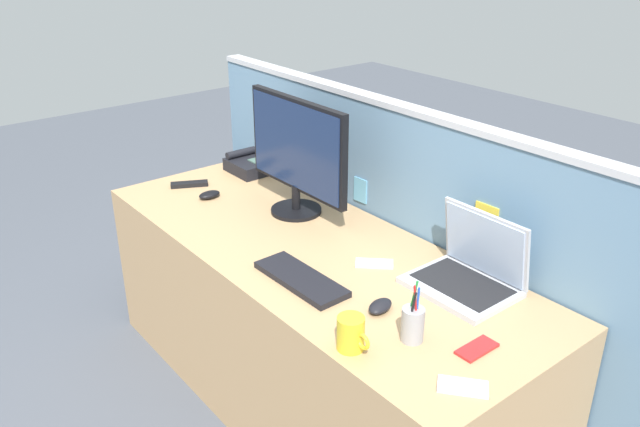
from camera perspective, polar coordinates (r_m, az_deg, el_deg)
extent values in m
plane|color=#4C515B|center=(2.89, -0.80, -15.73)|extent=(10.00, 10.00, 0.00)
cube|color=tan|center=(2.67, -0.85, -9.77)|extent=(2.00, 0.75, 0.73)
cube|color=#6084A3|center=(2.79, 5.90, -2.71)|extent=(2.36, 0.06, 1.19)
cube|color=#B7BAC1|center=(2.57, 6.49, 9.46)|extent=(2.36, 0.07, 0.02)
cube|color=yellow|center=(2.33, 14.34, -0.43)|extent=(0.10, 0.01, 0.10)
cube|color=#66ADD1|center=(2.77, 3.55, 2.05)|extent=(0.08, 0.01, 0.11)
cylinder|color=black|center=(2.76, -2.10, 0.30)|extent=(0.21, 0.21, 0.02)
cylinder|color=black|center=(2.74, -2.11, 1.43)|extent=(0.04, 0.04, 0.10)
cube|color=black|center=(2.66, -1.98, 6.01)|extent=(0.59, 0.03, 0.39)
cube|color=#19284C|center=(2.65, -2.26, 5.94)|extent=(0.56, 0.01, 0.36)
cube|color=#B2B5BC|center=(2.24, 12.15, -6.33)|extent=(0.34, 0.27, 0.02)
cube|color=black|center=(2.25, 12.34, -6.00)|extent=(0.30, 0.20, 0.00)
cube|color=#B2B5BC|center=(2.26, 14.30, -2.55)|extent=(0.34, 0.05, 0.24)
cube|color=#9EB2D1|center=(2.26, 14.16, -2.65)|extent=(0.32, 0.04, 0.22)
cube|color=black|center=(3.21, -6.16, 4.15)|extent=(0.22, 0.18, 0.06)
cube|color=#4C6B5B|center=(3.18, -5.59, 4.65)|extent=(0.07, 0.06, 0.01)
cylinder|color=black|center=(3.25, -6.93, 5.30)|extent=(0.04, 0.16, 0.04)
cube|color=black|center=(2.24, -1.68, -5.75)|extent=(0.38, 0.14, 0.02)
ellipsoid|color=black|center=(2.93, -9.66, 1.63)|extent=(0.06, 0.10, 0.03)
ellipsoid|color=black|center=(2.09, 5.30, -8.09)|extent=(0.08, 0.11, 0.03)
cylinder|color=#99999E|center=(1.95, 8.12, -9.61)|extent=(0.07, 0.07, 0.11)
cylinder|color=blue|center=(1.93, 8.49, -8.21)|extent=(0.01, 0.02, 0.13)
cylinder|color=#238438|center=(1.93, 8.07, -7.78)|extent=(0.02, 0.03, 0.15)
cylinder|color=red|center=(1.91, 8.39, -8.11)|extent=(0.01, 0.03, 0.15)
cylinder|color=black|center=(1.91, 8.07, -8.46)|extent=(0.02, 0.01, 0.13)
cube|color=#B7BAC1|center=(2.36, 4.78, -4.38)|extent=(0.14, 0.14, 0.01)
cube|color=#B22323|center=(1.97, 13.58, -11.44)|extent=(0.06, 0.13, 0.01)
cube|color=silver|center=(1.83, 12.39, -14.60)|extent=(0.15, 0.14, 0.01)
cube|color=black|center=(3.08, -11.37, 2.53)|extent=(0.12, 0.17, 0.02)
cylinder|color=yellow|center=(1.90, 2.70, -10.42)|extent=(0.08, 0.08, 0.10)
torus|color=yellow|center=(1.87, 3.78, -11.13)|extent=(0.05, 0.01, 0.05)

